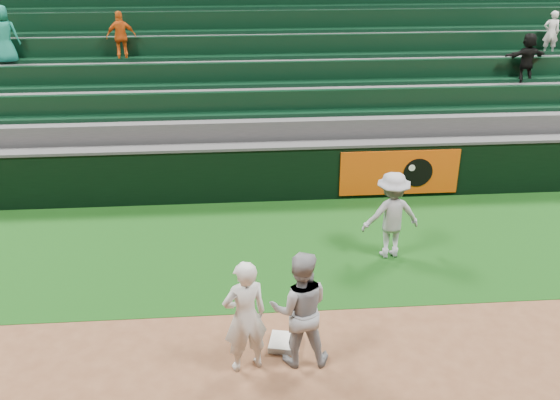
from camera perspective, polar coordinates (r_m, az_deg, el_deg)
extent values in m
plane|color=brown|center=(9.22, -0.05, -13.48)|extent=(70.00, 70.00, 0.00)
cube|color=#0E350D|center=(11.72, -1.21, -4.35)|extent=(36.00, 4.20, 0.01)
cube|color=white|center=(9.26, 0.45, -12.92)|extent=(0.52, 0.52, 0.10)
imported|color=silver|center=(8.43, -3.22, -10.59)|extent=(0.70, 0.57, 1.67)
imported|color=#91949A|center=(8.53, 1.83, -9.92)|extent=(0.86, 0.68, 1.71)
imported|color=#9B9EA8|center=(11.26, 10.16, -1.37)|extent=(1.11, 0.71, 1.62)
cube|color=black|center=(13.44, -1.79, 2.44)|extent=(36.00, 0.35, 1.20)
cube|color=#D84C0A|center=(13.72, 10.87, 2.48)|extent=(2.60, 0.05, 1.00)
cylinder|color=black|center=(13.80, 12.51, 2.47)|extent=(0.64, 0.02, 0.64)
cylinder|color=white|center=(13.70, 11.97, 2.89)|extent=(0.14, 0.02, 0.14)
cube|color=#424244|center=(13.21, -1.83, 4.93)|extent=(36.00, 0.40, 0.06)
cube|color=#3B3C3E|center=(14.03, -1.96, 4.42)|extent=(36.00, 0.85, 1.65)
cube|color=black|center=(13.94, -2.07, 8.93)|extent=(36.00, 0.14, 0.50)
cube|color=black|center=(13.83, -2.03, 7.90)|extent=(36.00, 0.45, 0.08)
cube|color=#3B3C3E|center=(14.76, -2.13, 6.39)|extent=(36.00, 0.85, 2.10)
cube|color=black|center=(14.65, -2.26, 11.53)|extent=(36.00, 0.14, 0.50)
cube|color=black|center=(14.53, -2.21, 10.57)|extent=(36.00, 0.45, 0.08)
cube|color=#3B3C3E|center=(15.50, -2.29, 8.17)|extent=(36.00, 0.85, 2.55)
cube|color=black|center=(15.38, -2.43, 13.89)|extent=(36.00, 0.14, 0.50)
cube|color=black|center=(15.26, -2.39, 12.99)|extent=(36.00, 0.45, 0.08)
cube|color=#3B3C3E|center=(16.25, -2.43, 9.78)|extent=(36.00, 0.85, 3.00)
cube|color=black|center=(16.14, -2.59, 16.03)|extent=(36.00, 0.14, 0.50)
cube|color=black|center=(16.01, -2.55, 15.19)|extent=(36.00, 0.45, 0.08)
cube|color=#3B3C3E|center=(17.02, -2.56, 11.25)|extent=(36.00, 0.85, 3.45)
cube|color=black|center=(16.78, -2.69, 17.19)|extent=(36.00, 0.45, 0.08)
cube|color=#3B3C3E|center=(17.80, -2.69, 12.60)|extent=(36.00, 0.85, 3.90)
cube|color=#3B3C3E|center=(18.59, -2.80, 13.83)|extent=(36.00, 0.85, 4.35)
imported|color=#17826C|center=(15.85, -23.93, 13.65)|extent=(0.65, 0.44, 1.30)
imported|color=#D35613|center=(15.23, -14.31, 14.29)|extent=(0.71, 0.40, 1.14)
imported|color=black|center=(15.83, 21.67, 12.01)|extent=(1.08, 0.52, 1.12)
imported|color=silver|center=(16.91, 23.54, 13.85)|extent=(0.42, 0.32, 1.04)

